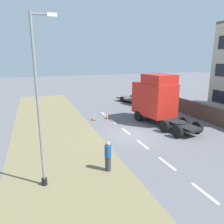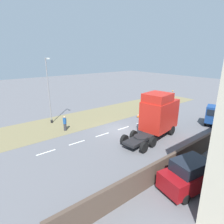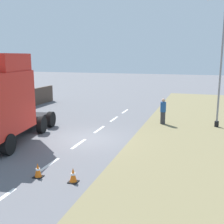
% 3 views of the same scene
% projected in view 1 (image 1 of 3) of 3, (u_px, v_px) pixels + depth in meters
% --- Properties ---
extents(ground_plane, '(120.00, 120.00, 0.00)m').
position_uv_depth(ground_plane, '(130.00, 135.00, 18.54)').
color(ground_plane, slate).
rests_on(ground_plane, ground).
extents(grass_verge, '(7.00, 44.00, 0.01)m').
position_uv_depth(grass_verge, '(58.00, 144.00, 16.55)').
color(grass_verge, olive).
rests_on(grass_verge, ground).
extents(lane_markings, '(0.16, 17.80, 0.00)m').
position_uv_depth(lane_markings, '(134.00, 137.00, 17.91)').
color(lane_markings, white).
rests_on(lane_markings, ground).
extents(boundary_wall, '(0.25, 24.00, 1.63)m').
position_uv_depth(boundary_wall, '(214.00, 116.00, 21.32)').
color(boundary_wall, '#4C3D33').
rests_on(boundary_wall, ground).
extents(lorry_cab, '(3.60, 7.83, 4.96)m').
position_uv_depth(lorry_cab, '(156.00, 99.00, 21.44)').
color(lorry_cab, black).
rests_on(lorry_cab, ground).
extents(flatbed_truck, '(3.88, 5.94, 2.62)m').
position_uv_depth(flatbed_truck, '(142.00, 94.00, 29.94)').
color(flatbed_truck, navy).
rests_on(flatbed_truck, ground).
extents(lamp_post, '(1.26, 0.28, 8.32)m').
position_uv_depth(lamp_post, '(40.00, 110.00, 10.33)').
color(lamp_post, black).
rests_on(lamp_post, ground).
extents(pedestrian, '(0.39, 0.39, 1.81)m').
position_uv_depth(pedestrian, '(108.00, 156.00, 12.50)').
color(pedestrian, '#333338').
rests_on(pedestrian, ground).
extents(traffic_cone_lead, '(0.36, 0.36, 0.58)m').
position_uv_depth(traffic_cone_lead, '(93.00, 118.00, 22.71)').
color(traffic_cone_lead, black).
rests_on(traffic_cone_lead, ground).
extents(traffic_cone_trailing, '(0.36, 0.36, 0.58)m').
position_uv_depth(traffic_cone_trailing, '(107.00, 116.00, 23.22)').
color(traffic_cone_trailing, black).
rests_on(traffic_cone_trailing, ground).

